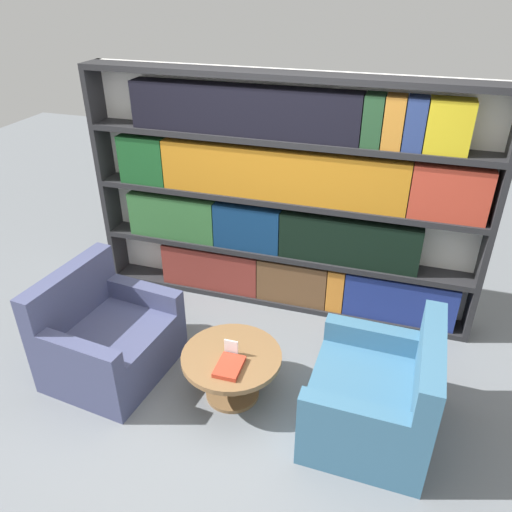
{
  "coord_description": "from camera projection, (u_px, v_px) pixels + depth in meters",
  "views": [
    {
      "loc": [
        1.0,
        -2.43,
        2.81
      ],
      "look_at": [
        0.0,
        0.75,
        0.89
      ],
      "focal_mm": 35.0,
      "sensor_mm": 36.0,
      "label": 1
    }
  ],
  "objects": [
    {
      "name": "armchair_left",
      "position": [
        107.0,
        339.0,
        3.92
      ],
      "size": [
        0.9,
        1.0,
        0.85
      ],
      "rotation": [
        0.0,
        0.0,
        1.46
      ],
      "color": "#42476B",
      "rests_on": "ground_plane"
    },
    {
      "name": "bookshelf",
      "position": [
        285.0,
        201.0,
        4.38
      ],
      "size": [
        3.49,
        0.3,
        2.13
      ],
      "color": "silver",
      "rests_on": "ground_plane"
    },
    {
      "name": "armchair_right",
      "position": [
        376.0,
        398.0,
        3.38
      ],
      "size": [
        0.82,
        0.94,
        0.85
      ],
      "rotation": [
        0.0,
        0.0,
        -1.6
      ],
      "color": "#386684",
      "rests_on": "ground_plane"
    },
    {
      "name": "coffee_table",
      "position": [
        232.0,
        366.0,
        3.67
      ],
      "size": [
        0.74,
        0.74,
        0.39
      ],
      "color": "brown",
      "rests_on": "ground_plane"
    },
    {
      "name": "table_sign",
      "position": [
        232.0,
        349.0,
        3.58
      ],
      "size": [
        0.1,
        0.06,
        0.13
      ],
      "color": "black",
      "rests_on": "coffee_table"
    },
    {
      "name": "stray_book",
      "position": [
        229.0,
        367.0,
        3.48
      ],
      "size": [
        0.18,
        0.25,
        0.03
      ],
      "color": "#B73823",
      "rests_on": "coffee_table"
    },
    {
      "name": "ground_plane",
      "position": [
        225.0,
        409.0,
        3.67
      ],
      "size": [
        14.0,
        14.0,
        0.0
      ],
      "primitive_type": "plane",
      "color": "slate"
    }
  ]
}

